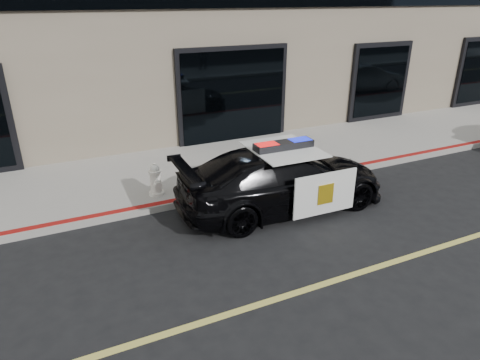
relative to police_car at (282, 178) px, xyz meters
name	(u,v)px	position (x,y,z in m)	size (l,w,h in m)	color
ground	(442,247)	(1.83, -2.61, -0.66)	(120.00, 120.00, 0.00)	black
sidewalk_n	(291,153)	(1.83, 2.64, -0.58)	(60.00, 3.50, 0.15)	gray
police_car	(282,178)	(0.00, 0.00, 0.00)	(2.15, 4.56, 1.47)	black
fire_hydrant	(156,180)	(-2.34, 1.40, -0.17)	(0.33, 0.46, 0.72)	white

